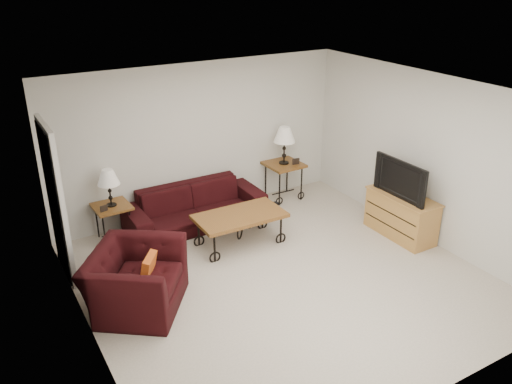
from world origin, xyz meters
TOP-DOWN VIEW (x-y plane):
  - ground at (0.00, 0.00)m, footprint 5.00×5.00m
  - wall_back at (0.00, 2.50)m, footprint 5.00×0.02m
  - wall_front at (0.00, -2.50)m, footprint 5.00×0.02m
  - wall_left at (-2.50, 0.00)m, footprint 0.02×5.00m
  - wall_right at (2.50, 0.00)m, footprint 0.02×5.00m
  - ceiling at (0.00, 0.00)m, footprint 5.00×5.00m
  - doorway at (-2.47, 1.65)m, footprint 0.08×0.94m
  - sofa at (-0.35, 2.02)m, footprint 2.21×0.87m
  - side_table_left at (-1.62, 2.20)m, footprint 0.55×0.55m
  - side_table_right at (1.45, 2.20)m, footprint 0.62×0.62m
  - lamp_left at (-1.62, 2.20)m, footprint 0.34×0.34m
  - lamp_right at (1.45, 2.20)m, footprint 0.38×0.38m
  - photo_frame_left at (-1.77, 2.05)m, footprint 0.12×0.04m
  - photo_frame_right at (1.60, 2.05)m, footprint 0.13×0.04m
  - coffee_table at (-0.04, 1.11)m, footprint 1.32×0.72m
  - armchair at (-1.88, 0.37)m, footprint 1.52×1.55m
  - throw_pillow at (-1.72, 0.32)m, footprint 0.28×0.33m
  - tv_stand at (2.23, 0.10)m, footprint 0.47×1.12m
  - television at (2.21, 0.10)m, footprint 0.13×1.00m
  - backpack at (0.81, 1.73)m, footprint 0.44×0.37m

SIDE VIEW (x-z plane):
  - ground at x=0.00m, z-range 0.00..0.00m
  - backpack at x=0.81m, z-range 0.00..0.49m
  - coffee_table at x=-0.04m, z-range 0.00..0.49m
  - side_table_left at x=-1.62m, z-range 0.00..0.57m
  - sofa at x=-0.35m, z-range 0.00..0.65m
  - side_table_right at x=1.45m, z-range 0.00..0.66m
  - tv_stand at x=2.23m, z-range 0.00..0.67m
  - armchair at x=-1.88m, z-range 0.00..0.76m
  - throw_pillow at x=-1.72m, z-range 0.35..0.69m
  - photo_frame_left at x=-1.77m, z-range 0.57..0.67m
  - photo_frame_right at x=1.60m, z-range 0.66..0.77m
  - lamp_left at x=-1.62m, z-range 0.57..1.15m
  - television at x=2.21m, z-range 0.67..1.25m
  - lamp_right at x=1.45m, z-range 0.66..1.32m
  - doorway at x=-2.47m, z-range 0.00..2.04m
  - wall_back at x=0.00m, z-range 0.00..2.50m
  - wall_front at x=0.00m, z-range 0.00..2.50m
  - wall_left at x=-2.50m, z-range 0.00..2.50m
  - wall_right at x=2.50m, z-range 0.00..2.50m
  - ceiling at x=0.00m, z-range 2.50..2.50m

